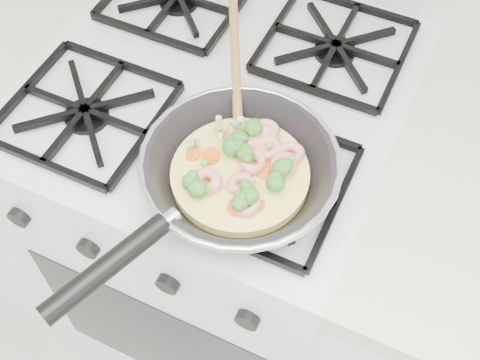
% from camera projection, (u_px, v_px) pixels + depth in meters
% --- Properties ---
extents(stove, '(0.60, 0.60, 0.92)m').
position_uv_depth(stove, '(222.00, 222.00, 1.36)').
color(stove, silver).
rests_on(stove, ground).
extents(skillet, '(0.31, 0.61, 0.09)m').
position_uv_depth(skillet, '(238.00, 170.00, 0.84)').
color(skillet, black).
rests_on(skillet, stove).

